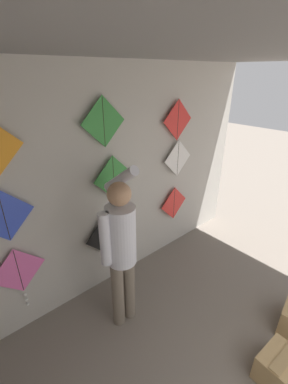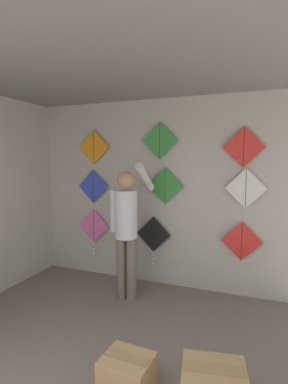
% 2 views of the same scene
% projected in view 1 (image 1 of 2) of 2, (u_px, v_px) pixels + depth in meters
% --- Properties ---
extents(back_panel, '(4.97, 0.06, 2.80)m').
position_uv_depth(back_panel, '(107.00, 186.00, 3.14)').
color(back_panel, '#BCB7AD').
rests_on(back_panel, ground).
extents(shopkeeper, '(0.48, 0.65, 1.88)m').
position_uv_depth(shopkeeper, '(121.00, 245.00, 2.64)').
color(shopkeeper, '#726656').
rests_on(shopkeeper, ground).
extents(cardboard_box_spare, '(0.42, 0.37, 0.30)m').
position_uv_depth(cardboard_box_spare, '(281.00, 368.00, 2.41)').
color(cardboard_box_spare, tan).
rests_on(cardboard_box_spare, ground).
extents(kite_0, '(0.55, 0.04, 0.75)m').
position_uv_depth(kite_0, '(19.00, 274.00, 2.64)').
color(kite_0, pink).
extents(kite_1, '(0.55, 0.04, 0.75)m').
position_uv_depth(kite_1, '(105.00, 238.00, 3.28)').
color(kite_1, black).
extents(kite_2, '(0.55, 0.01, 0.55)m').
position_uv_depth(kite_2, '(174.00, 203.00, 4.01)').
color(kite_2, red).
extents(kite_3, '(0.55, 0.01, 0.55)m').
position_uv_depth(kite_3, '(4.00, 216.00, 2.35)').
color(kite_3, blue).
extents(kite_4, '(0.55, 0.01, 0.55)m').
position_uv_depth(kite_4, '(114.00, 178.00, 3.05)').
color(kite_4, '#338C38').
extents(kite_5, '(0.55, 0.01, 0.55)m').
position_uv_depth(kite_5, '(178.00, 158.00, 3.72)').
color(kite_5, white).
extents(kite_7, '(0.55, 0.01, 0.55)m').
position_uv_depth(kite_7, '(104.00, 122.00, 2.72)').
color(kite_7, '#338C38').
extents(kite_8, '(0.55, 0.01, 0.55)m').
position_uv_depth(kite_8, '(178.00, 120.00, 3.46)').
color(kite_8, red).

